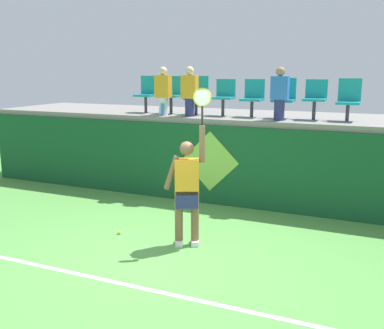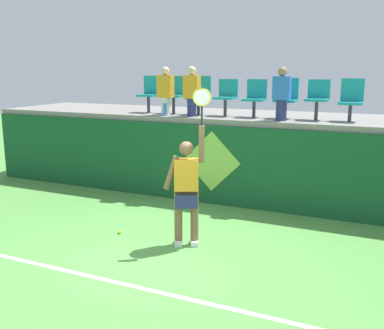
# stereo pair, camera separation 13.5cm
# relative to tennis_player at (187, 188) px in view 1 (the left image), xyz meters

# --- Properties ---
(ground_plane) EXTENTS (40.00, 40.00, 0.00)m
(ground_plane) POSITION_rel_tennis_player_xyz_m (-0.15, -0.69, -0.96)
(ground_plane) COLOR #519342
(court_back_wall) EXTENTS (12.44, 0.20, 1.67)m
(court_back_wall) POSITION_rel_tennis_player_xyz_m (-0.15, 2.34, -0.12)
(court_back_wall) COLOR #144C28
(court_back_wall) RESTS_ON ground_plane
(spectator_platform) EXTENTS (12.44, 2.52, 0.12)m
(spectator_platform) POSITION_rel_tennis_player_xyz_m (-0.15, 3.55, 0.78)
(spectator_platform) COLOR gray
(spectator_platform) RESTS_ON court_back_wall
(court_baseline_stripe) EXTENTS (11.19, 0.08, 0.01)m
(court_baseline_stripe) POSITION_rel_tennis_player_xyz_m (-0.15, -1.59, -0.96)
(court_baseline_stripe) COLOR white
(court_baseline_stripe) RESTS_ON ground_plane
(tennis_player) EXTENTS (0.70, 0.40, 2.52)m
(tennis_player) POSITION_rel_tennis_player_xyz_m (0.00, 0.00, 0.00)
(tennis_player) COLOR white
(tennis_player) RESTS_ON ground_plane
(tennis_ball) EXTENTS (0.07, 0.07, 0.07)m
(tennis_ball) POSITION_rel_tennis_player_xyz_m (-1.27, -0.06, -0.93)
(tennis_ball) COLOR #D1E533
(tennis_ball) RESTS_ON ground_plane
(water_bottle) EXTENTS (0.08, 0.08, 0.27)m
(water_bottle) POSITION_rel_tennis_player_xyz_m (-1.72, 2.53, 0.97)
(water_bottle) COLOR #338CE5
(water_bottle) RESTS_ON spectator_platform
(stadium_chair_0) EXTENTS (0.44, 0.42, 0.86)m
(stadium_chair_0) POSITION_rel_tennis_player_xyz_m (-2.42, 3.10, 1.31)
(stadium_chair_0) COLOR #38383D
(stadium_chair_0) RESTS_ON spectator_platform
(stadium_chair_1) EXTENTS (0.44, 0.42, 0.85)m
(stadium_chair_1) POSITION_rel_tennis_player_xyz_m (-1.75, 3.09, 1.31)
(stadium_chair_1) COLOR #38383D
(stadium_chair_1) RESTS_ON spectator_platform
(stadium_chair_2) EXTENTS (0.44, 0.42, 0.86)m
(stadium_chair_2) POSITION_rel_tennis_player_xyz_m (-1.12, 3.10, 1.29)
(stadium_chair_2) COLOR #38383D
(stadium_chair_2) RESTS_ON spectator_platform
(stadium_chair_3) EXTENTS (0.44, 0.42, 0.80)m
(stadium_chair_3) POSITION_rel_tennis_player_xyz_m (-0.48, 3.09, 1.29)
(stadium_chair_3) COLOR #38383D
(stadium_chair_3) RESTS_ON spectator_platform
(stadium_chair_4) EXTENTS (0.44, 0.42, 0.80)m
(stadium_chair_4) POSITION_rel_tennis_player_xyz_m (0.17, 3.09, 1.28)
(stadium_chair_4) COLOR #38383D
(stadium_chair_4) RESTS_ON spectator_platform
(stadium_chair_5) EXTENTS (0.44, 0.42, 0.83)m
(stadium_chair_5) POSITION_rel_tennis_player_xyz_m (0.84, 3.10, 1.29)
(stadium_chair_5) COLOR #38383D
(stadium_chair_5) RESTS_ON spectator_platform
(stadium_chair_6) EXTENTS (0.44, 0.42, 0.81)m
(stadium_chair_6) POSITION_rel_tennis_player_xyz_m (1.47, 3.09, 1.30)
(stadium_chair_6) COLOR #38383D
(stadium_chair_6) RESTS_ON spectator_platform
(stadium_chair_7) EXTENTS (0.44, 0.42, 0.83)m
(stadium_chair_7) POSITION_rel_tennis_player_xyz_m (2.11, 3.10, 1.28)
(stadium_chair_7) COLOR #38383D
(stadium_chair_7) RESTS_ON spectator_platform
(spectator_0) EXTENTS (0.34, 0.20, 1.06)m
(spectator_0) POSITION_rel_tennis_player_xyz_m (-1.75, 2.63, 1.38)
(spectator_0) COLOR white
(spectator_0) RESTS_ON spectator_platform
(spectator_1) EXTENTS (0.34, 0.20, 1.07)m
(spectator_1) POSITION_rel_tennis_player_xyz_m (-1.12, 2.66, 1.39)
(spectator_1) COLOR navy
(spectator_1) RESTS_ON spectator_platform
(spectator_2) EXTENTS (0.34, 0.20, 1.05)m
(spectator_2) POSITION_rel_tennis_player_xyz_m (0.84, 2.65, 1.38)
(spectator_2) COLOR navy
(spectator_2) RESTS_ON spectator_platform
(wall_signage_mount) EXTENTS (1.27, 0.01, 1.56)m
(wall_signage_mount) POSITION_rel_tennis_player_xyz_m (-0.48, 2.24, -0.96)
(wall_signage_mount) COLOR #144C28
(wall_signage_mount) RESTS_ON ground_plane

